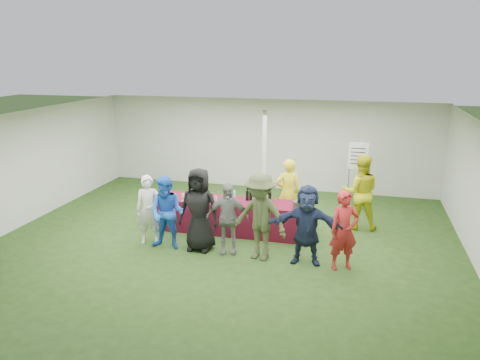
% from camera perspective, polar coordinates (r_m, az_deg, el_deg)
% --- Properties ---
extents(ground, '(60.00, 60.00, 0.00)m').
position_cam_1_polar(ground, '(10.72, -1.10, -6.70)').
color(ground, '#284719').
rests_on(ground, ground).
extents(tent, '(10.00, 10.00, 10.00)m').
position_cam_1_polar(tent, '(11.30, 2.95, 1.65)').
color(tent, white).
rests_on(tent, ground).
extents(serving_table, '(3.60, 0.80, 0.75)m').
position_cam_1_polar(serving_table, '(10.79, -1.03, -4.42)').
color(serving_table, maroon).
rests_on(serving_table, ground).
extents(wine_bottles, '(0.59, 0.10, 0.32)m').
position_cam_1_polar(wine_bottles, '(10.62, 2.09, -1.92)').
color(wine_bottles, black).
rests_on(wine_bottles, serving_table).
extents(wine_glasses, '(1.23, 0.12, 0.16)m').
position_cam_1_polar(wine_glasses, '(10.67, -6.07, -1.97)').
color(wine_glasses, silver).
rests_on(wine_glasses, serving_table).
extents(water_bottle, '(0.07, 0.07, 0.23)m').
position_cam_1_polar(water_bottle, '(10.70, -0.71, -1.88)').
color(water_bottle, silver).
rests_on(water_bottle, serving_table).
extents(bar_towel, '(0.25, 0.18, 0.03)m').
position_cam_1_polar(bar_towel, '(10.41, 7.43, -3.01)').
color(bar_towel, white).
rests_on(bar_towel, serving_table).
extents(dump_bucket, '(0.26, 0.26, 0.18)m').
position_cam_1_polar(dump_bucket, '(10.14, 7.17, -3.07)').
color(dump_bucket, slate).
rests_on(dump_bucket, serving_table).
extents(wine_list_sign, '(0.50, 0.03, 1.80)m').
position_cam_1_polar(wine_list_sign, '(12.38, 14.16, 2.25)').
color(wine_list_sign, slate).
rests_on(wine_list_sign, ground).
extents(staff_pourer, '(0.70, 0.60, 1.63)m').
position_cam_1_polar(staff_pourer, '(11.10, 5.84, -1.54)').
color(staff_pourer, yellow).
rests_on(staff_pourer, ground).
extents(staff_back, '(0.94, 0.77, 1.77)m').
position_cam_1_polar(staff_back, '(11.18, 14.44, -1.45)').
color(staff_back, '#C2C111').
rests_on(staff_back, ground).
extents(customer_0, '(0.64, 0.52, 1.50)m').
position_cam_1_polar(customer_0, '(10.24, -11.07, -3.57)').
color(customer_0, silver).
rests_on(customer_0, ground).
extents(customer_1, '(0.77, 0.60, 1.56)m').
position_cam_1_polar(customer_1, '(9.88, -8.87, -4.00)').
color(customer_1, blue).
rests_on(customer_1, ground).
extents(customer_2, '(0.87, 0.58, 1.76)m').
position_cam_1_polar(customer_2, '(9.71, -5.00, -3.60)').
color(customer_2, black).
rests_on(customer_2, ground).
extents(customer_3, '(0.94, 0.55, 1.50)m').
position_cam_1_polar(customer_3, '(9.56, -1.56, -4.67)').
color(customer_3, gray).
rests_on(customer_3, ground).
extents(customer_4, '(1.29, 0.95, 1.78)m').
position_cam_1_polar(customer_4, '(9.23, 2.46, -4.50)').
color(customer_4, '#3F4927').
rests_on(customer_4, ground).
extents(customer_5, '(1.49, 0.53, 1.58)m').
position_cam_1_polar(customer_5, '(9.17, 8.13, -5.43)').
color(customer_5, '#1C2645').
rests_on(customer_5, ground).
extents(customer_6, '(0.67, 0.57, 1.54)m').
position_cam_1_polar(customer_6, '(9.07, 12.56, -6.03)').
color(customer_6, '#A81F20').
rests_on(customer_6, ground).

